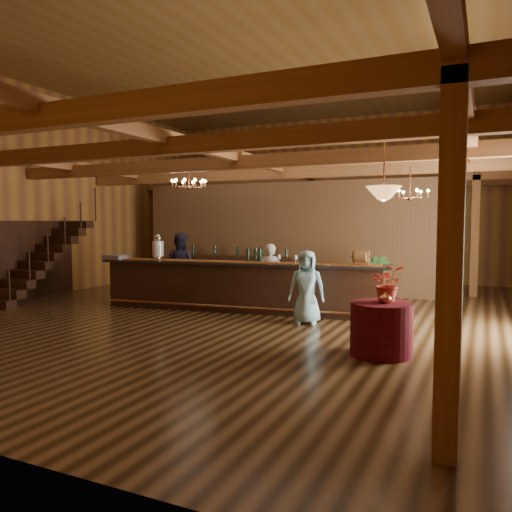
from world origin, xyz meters
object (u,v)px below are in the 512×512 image
at_px(beverage_dispenser, 158,247).
at_px(round_table, 381,329).
at_px(tasting_bar, 239,286).
at_px(guest, 307,287).
at_px(chandelier_right, 410,194).
at_px(bartender, 270,275).
at_px(floor_plant, 376,279).
at_px(raffle_drum, 361,257).
at_px(chandelier_left, 189,183).
at_px(staff_second, 180,267).
at_px(backbar_shelf, 238,273).
at_px(pendant_lamp, 384,193).

xyz_separation_m(beverage_dispenser, round_table, (5.61, -2.23, -0.98)).
distance_m(tasting_bar, guest, 1.96).
bearing_deg(round_table, chandelier_right, 92.51).
height_order(beverage_dispenser, bartender, beverage_dispenser).
relative_size(tasting_bar, chandelier_right, 8.24).
bearing_deg(floor_plant, raffle_drum, -87.64).
distance_m(round_table, bartender, 4.45).
xyz_separation_m(raffle_drum, chandelier_right, (0.75, 1.37, 1.33)).
height_order(raffle_drum, floor_plant, raffle_drum).
bearing_deg(round_table, floor_plant, 102.16).
distance_m(chandelier_left, guest, 3.96).
height_order(chandelier_right, staff_second, chandelier_right).
bearing_deg(bartender, beverage_dispenser, 13.91).
bearing_deg(staff_second, backbar_shelf, -94.64).
height_order(tasting_bar, backbar_shelf, tasting_bar).
distance_m(beverage_dispenser, bartender, 2.72).
height_order(round_table, pendant_lamp, pendant_lamp).
xyz_separation_m(pendant_lamp, staff_second, (-5.60, 3.16, -1.55)).
height_order(beverage_dispenser, chandelier_right, chandelier_right).
distance_m(tasting_bar, chandelier_left, 2.71).
bearing_deg(pendant_lamp, staff_second, 150.59).
xyz_separation_m(tasting_bar, chandelier_right, (3.39, 1.63, 2.05)).
relative_size(bartender, guest, 1.03).
height_order(tasting_bar, beverage_dispenser, beverage_dispenser).
relative_size(tasting_bar, staff_second, 3.88).
bearing_deg(backbar_shelf, staff_second, -102.93).
bearing_deg(raffle_drum, staff_second, 174.05).
distance_m(beverage_dispenser, round_table, 6.12).
height_order(bartender, floor_plant, bartender).
distance_m(chandelier_right, guest, 3.40).
distance_m(round_table, chandelier_right, 4.61).
distance_m(tasting_bar, chandelier_right, 4.28).
distance_m(bartender, guest, 2.00).
bearing_deg(tasting_bar, floor_plant, 34.86).
distance_m(beverage_dispenser, chandelier_right, 5.86).
relative_size(round_table, floor_plant, 0.77).
xyz_separation_m(round_table, staff_second, (-5.60, 3.16, 0.45)).
relative_size(backbar_shelf, staff_second, 2.03).
bearing_deg(beverage_dispenser, round_table, -21.66).
bearing_deg(round_table, backbar_shelf, 133.13).
relative_size(beverage_dispenser, raffle_drum, 1.76).
bearing_deg(floor_plant, chandelier_left, -151.90).
relative_size(backbar_shelf, bartender, 2.33).
bearing_deg(pendant_lamp, raffle_drum, 109.11).
height_order(bartender, staff_second, staff_second).
relative_size(beverage_dispenser, guest, 0.42).
bearing_deg(beverage_dispenser, raffle_drum, 5.38).
xyz_separation_m(round_table, bartender, (-3.13, 3.14, 0.34)).
height_order(backbar_shelf, round_table, backbar_shelf).
xyz_separation_m(beverage_dispenser, chandelier_left, (0.66, 0.34, 1.49)).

